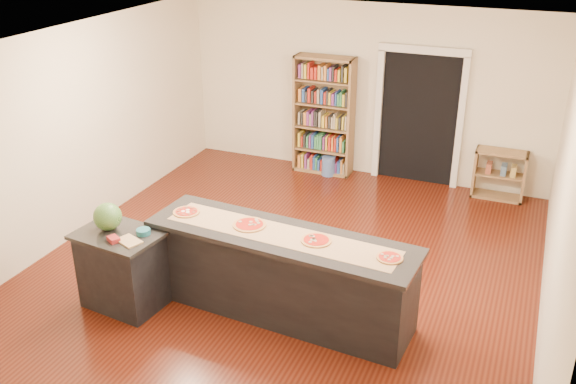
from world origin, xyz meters
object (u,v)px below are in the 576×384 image
at_px(side_counter, 123,269).
at_px(low_shelf, 499,174).
at_px(bookshelf, 324,116).
at_px(waste_bin, 328,166).
at_px(watermelon, 108,217).
at_px(kitchen_island, 281,274).

bearing_deg(side_counter, low_shelf, 58.56).
height_order(bookshelf, low_shelf, bookshelf).
bearing_deg(side_counter, bookshelf, 87.37).
relative_size(waste_bin, watermelon, 1.06).
relative_size(kitchen_island, low_shelf, 3.89).
bearing_deg(bookshelf, kitchen_island, -76.91).
bearing_deg(side_counter, kitchen_island, 23.49).
distance_m(kitchen_island, watermelon, 1.99).
bearing_deg(bookshelf, side_counter, -99.31).
xyz_separation_m(bookshelf, waste_bin, (0.15, -0.13, -0.82)).
height_order(bookshelf, waste_bin, bookshelf).
height_order(bookshelf, watermelon, bookshelf).
bearing_deg(low_shelf, waste_bin, -177.01).
distance_m(side_counter, low_shelf, 5.85).
bearing_deg(kitchen_island, low_shelf, 69.15).
xyz_separation_m(bookshelf, low_shelf, (2.86, 0.01, -0.60)).
distance_m(kitchen_island, bookshelf, 4.21).
bearing_deg(waste_bin, watermelon, -103.33).
bearing_deg(watermelon, kitchen_island, 14.43).
bearing_deg(kitchen_island, side_counter, -158.99).
distance_m(kitchen_island, side_counter, 1.78).
xyz_separation_m(low_shelf, waste_bin, (-2.71, -0.14, -0.22)).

